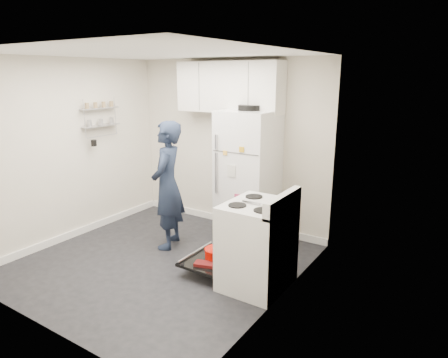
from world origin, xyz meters
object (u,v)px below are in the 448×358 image
Objects in this scene: electric_range at (256,246)px; refrigerator at (248,176)px; person at (167,185)px; open_oven_door at (214,257)px.

refrigerator reaches higher than electric_range.
electric_range is 0.58× the size of refrigerator.
person is (-1.50, 0.29, 0.38)m from electric_range.
person reaches higher than electric_range.
person is at bearing 169.11° from electric_range.
electric_range is 0.63m from open_oven_door.
electric_range is at bearing -56.24° from refrigerator.
electric_range is 0.65× the size of person.
person is at bearing -133.16° from refrigerator.
open_oven_door is 0.42× the size of person.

